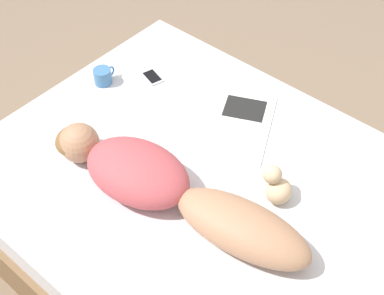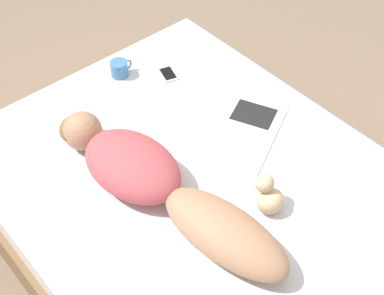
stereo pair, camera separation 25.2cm
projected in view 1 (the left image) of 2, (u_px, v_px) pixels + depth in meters
ground_plane at (200, 236)px, 2.83m from camera, size 12.00×12.00×0.00m
bed at (200, 209)px, 2.65m from camera, size 1.67×2.08×0.49m
person at (165, 187)px, 2.30m from camera, size 0.44×1.30×0.20m
open_magazine at (240, 125)px, 2.69m from camera, size 0.58×0.48×0.01m
coffee_mug at (103, 76)px, 2.88m from camera, size 0.13×0.10×0.09m
cell_phone at (152, 77)px, 2.94m from camera, size 0.11×0.15×0.01m
plush_toy at (277, 187)px, 2.33m from camera, size 0.13×0.14×0.18m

